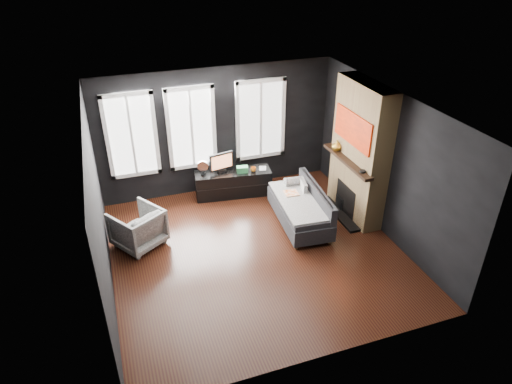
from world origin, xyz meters
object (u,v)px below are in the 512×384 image
object	(u,v)px
sofa	(300,206)
mug	(253,169)
monitor	(221,161)
armchair	(137,226)
media_console	(233,183)
mantel_vase	(337,145)
book	(259,164)

from	to	relation	value
sofa	mug	distance (m)	1.46
monitor	mug	xyz separation A→B (m)	(0.64, -0.20, -0.19)
armchair	mug	xyz separation A→B (m)	(2.57, 1.06, 0.21)
monitor	media_console	bearing A→B (deg)	-26.50
armchair	mantel_vase	size ratio (longest dim) A/B	3.74
mug	book	distance (m)	0.18
book	mantel_vase	size ratio (longest dim) A/B	0.95
mantel_vase	media_console	bearing A→B (deg)	150.42
sofa	mantel_vase	bearing A→B (deg)	29.99
mantel_vase	mug	bearing A→B (deg)	147.57
book	sofa	bearing A→B (deg)	-77.19
armchair	media_console	xyz separation A→B (m)	(2.15, 1.20, -0.12)
media_console	book	world-z (taller)	book
sofa	mantel_vase	world-z (taller)	mantel_vase
media_console	mantel_vase	world-z (taller)	mantel_vase
book	mantel_vase	bearing A→B (deg)	-37.69
media_console	mug	distance (m)	0.55
armchair	monitor	world-z (taller)	monitor
armchair	mug	distance (m)	2.79
book	mug	bearing A→B (deg)	-154.32
sofa	armchair	distance (m)	3.06
book	mantel_vase	distance (m)	1.75
monitor	sofa	bearing A→B (deg)	-66.05
sofa	book	world-z (taller)	same
sofa	book	size ratio (longest dim) A/B	8.65
mug	mantel_vase	bearing A→B (deg)	-32.43
media_console	mug	size ratio (longest dim) A/B	13.61
armchair	book	size ratio (longest dim) A/B	3.93
sofa	monitor	bearing A→B (deg)	130.52
mug	media_console	bearing A→B (deg)	161.52
sofa	monitor	distance (m)	1.97
mug	mantel_vase	size ratio (longest dim) A/B	0.55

